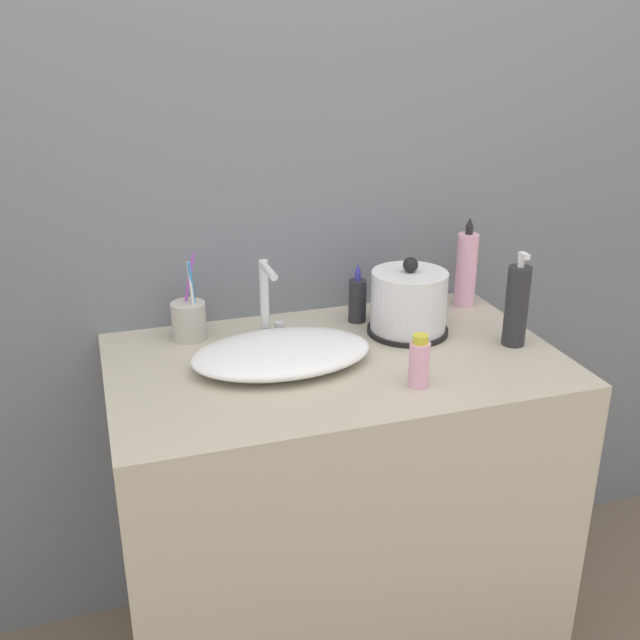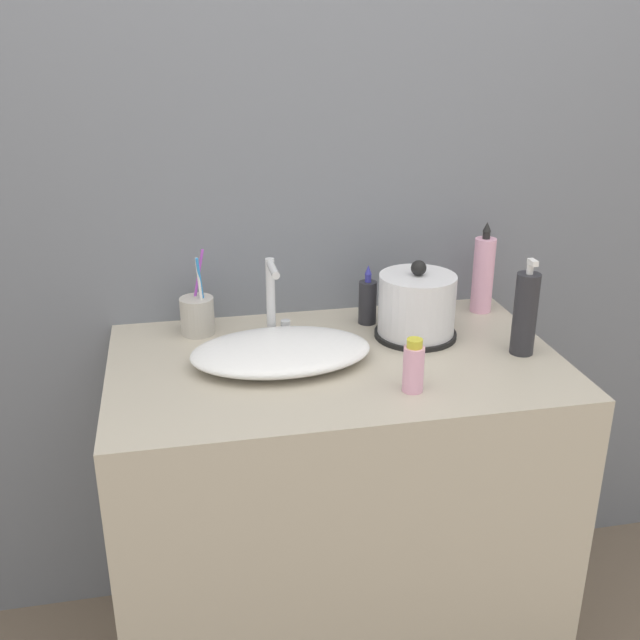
{
  "view_description": "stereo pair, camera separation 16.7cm",
  "coord_description": "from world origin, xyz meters",
  "px_view_note": "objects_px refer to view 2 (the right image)",
  "views": [
    {
      "loc": [
        -0.51,
        -1.17,
        1.59
      ],
      "look_at": [
        -0.04,
        0.31,
        0.96
      ],
      "focal_mm": 42.0,
      "sensor_mm": 36.0,
      "label": 1
    },
    {
      "loc": [
        -0.35,
        -1.21,
        1.59
      ],
      "look_at": [
        -0.04,
        0.31,
        0.96
      ],
      "focal_mm": 42.0,
      "sensor_mm": 36.0,
      "label": 2
    }
  ],
  "objects_px": {
    "faucet": "(273,297)",
    "shampoo_bottle": "(413,367)",
    "hand_cream_bottle": "(483,274)",
    "electric_kettle": "(417,308)",
    "toothbrush_cup": "(197,315)",
    "lotion_bottle": "(525,313)",
    "mouthwash_bottle": "(368,301)"
  },
  "relations": [
    {
      "from": "shampoo_bottle",
      "to": "hand_cream_bottle",
      "type": "bearing_deg",
      "value": 51.62
    },
    {
      "from": "electric_kettle",
      "to": "mouthwash_bottle",
      "type": "xyz_separation_m",
      "value": [
        -0.09,
        0.11,
        -0.01
      ]
    },
    {
      "from": "electric_kettle",
      "to": "toothbrush_cup",
      "type": "relative_size",
      "value": 0.94
    },
    {
      "from": "lotion_bottle",
      "to": "faucet",
      "type": "bearing_deg",
      "value": 160.12
    },
    {
      "from": "faucet",
      "to": "shampoo_bottle",
      "type": "bearing_deg",
      "value": -53.62
    },
    {
      "from": "toothbrush_cup",
      "to": "shampoo_bottle",
      "type": "distance_m",
      "value": 0.59
    },
    {
      "from": "faucet",
      "to": "electric_kettle",
      "type": "bearing_deg",
      "value": -9.5
    },
    {
      "from": "faucet",
      "to": "mouthwash_bottle",
      "type": "bearing_deg",
      "value": 11.73
    },
    {
      "from": "mouthwash_bottle",
      "to": "hand_cream_bottle",
      "type": "height_order",
      "value": "hand_cream_bottle"
    },
    {
      "from": "mouthwash_bottle",
      "to": "hand_cream_bottle",
      "type": "relative_size",
      "value": 0.64
    },
    {
      "from": "lotion_bottle",
      "to": "mouthwash_bottle",
      "type": "relative_size",
      "value": 1.49
    },
    {
      "from": "faucet",
      "to": "shampoo_bottle",
      "type": "height_order",
      "value": "faucet"
    },
    {
      "from": "faucet",
      "to": "lotion_bottle",
      "type": "xyz_separation_m",
      "value": [
        0.55,
        -0.2,
        -0.01
      ]
    },
    {
      "from": "faucet",
      "to": "hand_cream_bottle",
      "type": "xyz_separation_m",
      "value": [
        0.57,
        0.07,
        -0.0
      ]
    },
    {
      "from": "electric_kettle",
      "to": "hand_cream_bottle",
      "type": "distance_m",
      "value": 0.26
    },
    {
      "from": "electric_kettle",
      "to": "shampoo_bottle",
      "type": "bearing_deg",
      "value": -109.35
    },
    {
      "from": "electric_kettle",
      "to": "shampoo_bottle",
      "type": "relative_size",
      "value": 1.71
    },
    {
      "from": "shampoo_bottle",
      "to": "mouthwash_bottle",
      "type": "bearing_deg",
      "value": 89.56
    },
    {
      "from": "toothbrush_cup",
      "to": "hand_cream_bottle",
      "type": "xyz_separation_m",
      "value": [
        0.75,
        0.0,
        0.05
      ]
    },
    {
      "from": "lotion_bottle",
      "to": "hand_cream_bottle",
      "type": "relative_size",
      "value": 0.95
    },
    {
      "from": "electric_kettle",
      "to": "toothbrush_cup",
      "type": "xyz_separation_m",
      "value": [
        -0.52,
        0.13,
        -0.02
      ]
    },
    {
      "from": "electric_kettle",
      "to": "faucet",
      "type": "bearing_deg",
      "value": 170.5
    },
    {
      "from": "lotion_bottle",
      "to": "mouthwash_bottle",
      "type": "height_order",
      "value": "lotion_bottle"
    },
    {
      "from": "faucet",
      "to": "mouthwash_bottle",
      "type": "distance_m",
      "value": 0.26
    },
    {
      "from": "faucet",
      "to": "electric_kettle",
      "type": "xyz_separation_m",
      "value": [
        0.34,
        -0.06,
        -0.03
      ]
    },
    {
      "from": "faucet",
      "to": "hand_cream_bottle",
      "type": "bearing_deg",
      "value": 7.41
    },
    {
      "from": "lotion_bottle",
      "to": "mouthwash_bottle",
      "type": "distance_m",
      "value": 0.4
    },
    {
      "from": "shampoo_bottle",
      "to": "electric_kettle",
      "type": "bearing_deg",
      "value": 70.65
    },
    {
      "from": "toothbrush_cup",
      "to": "mouthwash_bottle",
      "type": "distance_m",
      "value": 0.43
    },
    {
      "from": "electric_kettle",
      "to": "lotion_bottle",
      "type": "bearing_deg",
      "value": -33.99
    },
    {
      "from": "toothbrush_cup",
      "to": "shampoo_bottle",
      "type": "xyz_separation_m",
      "value": [
        0.43,
        -0.4,
        0.01
      ]
    },
    {
      "from": "hand_cream_bottle",
      "to": "electric_kettle",
      "type": "bearing_deg",
      "value": -149.82
    }
  ]
}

